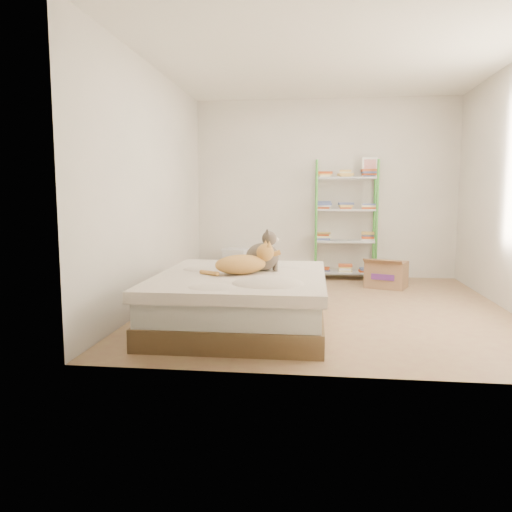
# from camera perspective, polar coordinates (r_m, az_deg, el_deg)

# --- Properties ---
(room) EXTENTS (3.81, 4.21, 2.61)m
(room) POSITION_cam_1_polar(r_m,az_deg,el_deg) (5.37, 8.22, 7.85)
(room) COLOR tan
(room) RESTS_ON ground
(bed) EXTENTS (1.54, 1.92, 0.49)m
(bed) POSITION_cam_1_polar(r_m,az_deg,el_deg) (4.66, -1.67, -5.02)
(bed) COLOR brown
(bed) RESTS_ON ground
(orange_cat) EXTENTS (0.65, 0.53, 0.23)m
(orange_cat) POSITION_cam_1_polar(r_m,az_deg,el_deg) (4.57, -1.78, -0.68)
(orange_cat) COLOR #D6954A
(orange_cat) RESTS_ON bed
(grey_cat) EXTENTS (0.39, 0.34, 0.39)m
(grey_cat) POSITION_cam_1_polar(r_m,az_deg,el_deg) (4.77, 0.74, 0.61)
(grey_cat) COLOR #6E5D4D
(grey_cat) RESTS_ON bed
(shelf_unit) EXTENTS (0.88, 0.36, 1.74)m
(shelf_unit) POSITION_cam_1_polar(r_m,az_deg,el_deg) (7.28, 10.25, 3.93)
(shelf_unit) COLOR green
(shelf_unit) RESTS_ON ground
(cardboard_box) EXTENTS (0.60, 0.62, 0.40)m
(cardboard_box) POSITION_cam_1_polar(r_m,az_deg,el_deg) (6.78, 14.69, -2.03)
(cardboard_box) COLOR #956C54
(cardboard_box) RESTS_ON ground
(white_bin) EXTENTS (0.44, 0.41, 0.42)m
(white_bin) POSITION_cam_1_polar(r_m,az_deg,el_deg) (7.38, -2.20, -0.76)
(white_bin) COLOR white
(white_bin) RESTS_ON ground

